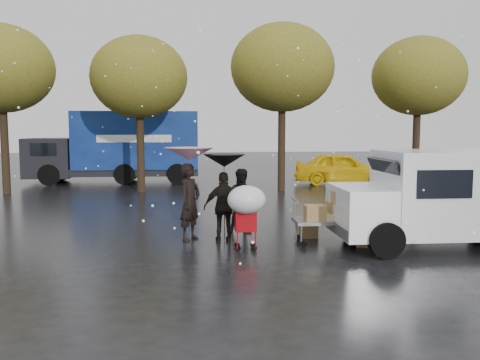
{
  "coord_description": "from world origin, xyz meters",
  "views": [
    {
      "loc": [
        -1.24,
        -11.63,
        2.72
      ],
      "look_at": [
        -0.11,
        1.0,
        1.41
      ],
      "focal_mm": 38.0,
      "sensor_mm": 36.0,
      "label": 1
    }
  ],
  "objects": [
    {
      "name": "shopping_cart",
      "position": [
        -0.12,
        -0.66,
        1.06
      ],
      "size": [
        0.84,
        0.84,
        1.46
      ],
      "color": "#9E090F",
      "rests_on": "ground"
    },
    {
      "name": "person_middle",
      "position": [
        -0.01,
        1.24,
        0.84
      ],
      "size": [
        0.83,
        0.65,
        1.67
      ],
      "primitive_type": "imported",
      "rotation": [
        0.0,
        0.0,
        0.03
      ],
      "color": "black",
      "rests_on": "ground"
    },
    {
      "name": "yellow_taxi",
      "position": [
        5.8,
        12.08,
        0.78
      ],
      "size": [
        4.83,
        2.64,
        1.56
      ],
      "primitive_type": "imported",
      "rotation": [
        0.0,
        0.0,
        1.39
      ],
      "color": "yellow",
      "rests_on": "ground"
    },
    {
      "name": "vendor_cart",
      "position": [
        1.89,
        -0.15,
        0.73
      ],
      "size": [
        1.52,
        0.8,
        1.27
      ],
      "color": "slate",
      "rests_on": "ground"
    },
    {
      "name": "umbrella_pink",
      "position": [
        -1.36,
        0.58,
        2.09
      ],
      "size": [
        1.19,
        1.19,
        2.24
      ],
      "color": "#4C4C4C",
      "rests_on": "ground"
    },
    {
      "name": "ground",
      "position": [
        0.0,
        0.0,
        0.0
      ],
      "size": [
        90.0,
        90.0,
        0.0
      ],
      "primitive_type": "plane",
      "color": "black",
      "rests_on": "ground"
    },
    {
      "name": "box_ground_near",
      "position": [
        2.68,
        -0.47,
        0.21
      ],
      "size": [
        0.55,
        0.49,
        0.41
      ],
      "primitive_type": "cube",
      "rotation": [
        0.0,
        0.0,
        -0.3
      ],
      "color": "olive",
      "rests_on": "ground"
    },
    {
      "name": "umbrella_black",
      "position": [
        -0.55,
        0.26,
        1.94
      ],
      "size": [
        1.0,
        1.0,
        2.1
      ],
      "color": "#4C4C4C",
      "rests_on": "ground"
    },
    {
      "name": "blue_truck",
      "position": [
        -4.91,
        13.99,
        1.76
      ],
      "size": [
        8.3,
        2.6,
        3.5
      ],
      "color": "navy",
      "rests_on": "ground"
    },
    {
      "name": "white_van",
      "position": [
        4.55,
        -0.57,
        1.16
      ],
      "size": [
        4.91,
        2.18,
        2.2
      ],
      "color": "white",
      "rests_on": "ground"
    },
    {
      "name": "person_pink",
      "position": [
        -1.36,
        0.58,
        0.93
      ],
      "size": [
        0.75,
        0.81,
        1.86
      ],
      "primitive_type": "imported",
      "rotation": [
        0.0,
        0.0,
        0.97
      ],
      "color": "black",
      "rests_on": "ground"
    },
    {
      "name": "person_black",
      "position": [
        -0.55,
        0.26,
        0.84
      ],
      "size": [
        1.0,
        0.44,
        1.68
      ],
      "primitive_type": "imported",
      "rotation": [
        0.0,
        0.0,
        3.17
      ],
      "color": "black",
      "rests_on": "ground"
    },
    {
      "name": "box_ground_far",
      "position": [
        1.54,
        0.59,
        0.18
      ],
      "size": [
        0.48,
        0.37,
        0.37
      ],
      "primitive_type": "cube",
      "rotation": [
        0.0,
        0.0,
        -0.02
      ],
      "color": "olive",
      "rests_on": "ground"
    },
    {
      "name": "tree_row",
      "position": [
        -0.47,
        10.0,
        5.02
      ],
      "size": [
        21.6,
        4.4,
        7.12
      ],
      "color": "black",
      "rests_on": "ground"
    }
  ]
}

